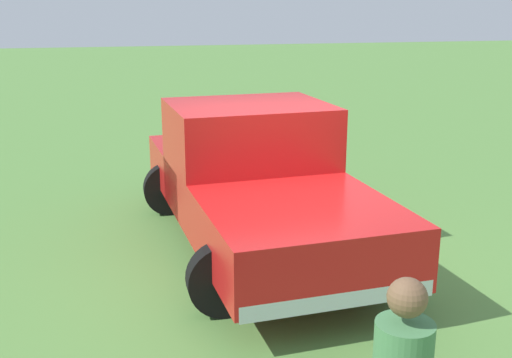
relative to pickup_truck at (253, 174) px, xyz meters
name	(u,v)px	position (x,y,z in m)	size (l,w,h in m)	color
ground_plane	(290,268)	(-0.24, 0.87, -0.93)	(80.00, 80.00, 0.00)	#54843D
pickup_truck	(253,174)	(0.00, 0.00, 0.00)	(2.60, 5.20, 1.80)	black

